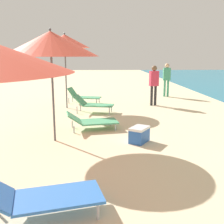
% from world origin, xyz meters
% --- Properties ---
extents(lounger_second_shoreside, '(1.68, 0.99, 0.59)m').
position_xyz_m(lounger_second_shoreside, '(0.57, 4.88, 0.30)').
color(lounger_second_shoreside, blue).
rests_on(lounger_second_shoreside, ground).
extents(umbrella_third, '(2.27, 2.27, 2.73)m').
position_xyz_m(umbrella_third, '(0.22, 8.18, 2.37)').
color(umbrella_third, '#4C4C51').
rests_on(umbrella_third, ground).
extents(lounger_third_shoreside, '(1.55, 0.94, 0.51)m').
position_xyz_m(lounger_third_shoreside, '(1.11, 9.22, 0.25)').
color(lounger_third_shoreside, '#4CA572').
rests_on(lounger_third_shoreside, ground).
extents(umbrella_farthest, '(1.93, 1.93, 2.95)m').
position_xyz_m(umbrella_farthest, '(-0.00, 12.47, 2.64)').
color(umbrella_farthest, '#4C4C51').
rests_on(umbrella_farthest, ground).
extents(lounger_farthest_shoreside, '(1.53, 0.90, 0.69)m').
position_xyz_m(lounger_farthest_shoreside, '(0.59, 13.58, 0.31)').
color(lounger_farthest_shoreside, '#4CA572').
rests_on(lounger_farthest_shoreside, ground).
extents(lounger_farthest_inland, '(1.52, 0.85, 0.64)m').
position_xyz_m(lounger_farthest_inland, '(1.09, 11.50, 0.33)').
color(lounger_farthest_inland, '#4CA572').
rests_on(lounger_farthest_inland, ground).
extents(person_walking_mid, '(0.40, 0.29, 1.68)m').
position_xyz_m(person_walking_mid, '(3.62, 12.90, 1.03)').
color(person_walking_mid, '#262628').
rests_on(person_walking_mid, ground).
extents(person_walking_far, '(0.37, 0.24, 1.70)m').
position_xyz_m(person_walking_far, '(4.76, 15.34, 1.03)').
color(person_walking_far, '#3F9972').
rests_on(person_walking_far, ground).
extents(cooler_box, '(0.58, 0.63, 0.39)m').
position_xyz_m(cooler_box, '(2.32, 7.96, 0.19)').
color(cooler_box, '#2659B2').
rests_on(cooler_box, ground).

